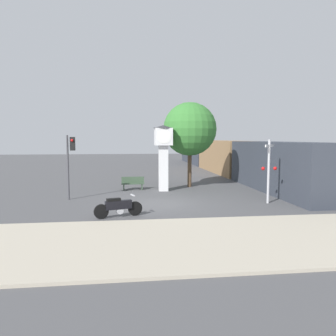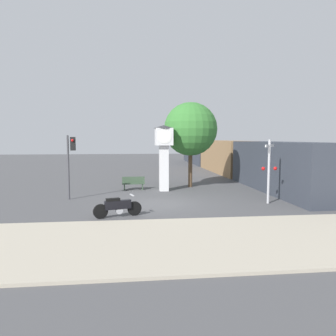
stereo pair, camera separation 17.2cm
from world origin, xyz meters
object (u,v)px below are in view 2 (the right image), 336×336
at_px(clock_tower, 164,147).
at_px(street_tree, 191,129).
at_px(traffic_light, 71,155).
at_px(railroad_crossing_signal, 269,169).
at_px(motorcycle, 118,207).
at_px(freight_train, 226,156).
at_px(bench, 133,183).

bearing_deg(clock_tower, street_tree, 36.69).
bearing_deg(traffic_light, clock_tower, 23.76).
relative_size(clock_tower, traffic_light, 1.19).
relative_size(traffic_light, railroad_crossing_signal, 1.07).
bearing_deg(clock_tower, motorcycle, -111.52).
bearing_deg(motorcycle, freight_train, 43.28).
relative_size(traffic_light, bench, 2.39).
xyz_separation_m(clock_tower, railroad_crossing_signal, (5.36, -5.11, -1.07)).
bearing_deg(street_tree, freight_train, 60.61).
xyz_separation_m(motorcycle, bench, (0.81, 8.13, 0.00)).
distance_m(motorcycle, railroad_crossing_signal, 8.72).
height_order(traffic_light, railroad_crossing_signal, traffic_light).
height_order(motorcycle, freight_train, freight_train).
bearing_deg(traffic_light, bench, 41.57).
distance_m(street_tree, bench, 5.80).
distance_m(freight_train, railroad_crossing_signal, 17.25).
xyz_separation_m(street_tree, bench, (-4.27, -0.87, -3.83)).
distance_m(motorcycle, clock_tower, 8.35).
distance_m(railroad_crossing_signal, street_tree, 7.81).
xyz_separation_m(clock_tower, traffic_light, (-5.83, -2.56, -0.39)).
bearing_deg(traffic_light, freight_train, 46.42).
bearing_deg(motorcycle, railroad_crossing_signal, -1.86).
bearing_deg(railroad_crossing_signal, motorcycle, -164.54).
distance_m(freight_train, street_tree, 12.15).
distance_m(traffic_light, railroad_crossing_signal, 11.50).
xyz_separation_m(freight_train, traffic_light, (-13.81, -14.51, 0.94)).
xyz_separation_m(traffic_light, bench, (3.72, 3.30, -2.15)).
distance_m(motorcycle, freight_train, 22.23).
relative_size(railroad_crossing_signal, bench, 2.24).
bearing_deg(bench, freight_train, 48.01).
distance_m(motorcycle, street_tree, 11.03).
bearing_deg(railroad_crossing_signal, street_tree, 115.50).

